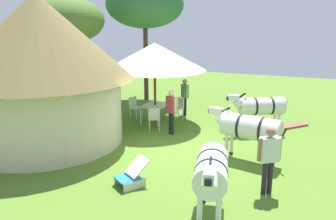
{
  "coord_description": "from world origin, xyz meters",
  "views": [
    {
      "loc": [
        -9.28,
        -3.91,
        3.86
      ],
      "look_at": [
        0.81,
        0.68,
        1.0
      ],
      "focal_mm": 34.72,
      "sensor_mm": 36.0,
      "label": 1
    }
  ],
  "objects_px": {
    "patio_chair_east_end": "(154,117)",
    "guest_beside_umbrella": "(185,94)",
    "shade_umbrella": "(155,57)",
    "standing_watcher": "(269,154)",
    "guest_behind_table": "(171,108)",
    "striped_lounge_chair": "(132,175)",
    "zebra_nearest_camera": "(249,128)",
    "zebra_toward_hut": "(260,107)",
    "zebra_by_umbrella": "(211,171)",
    "thatched_hut": "(41,65)",
    "acacia_tree_right_background": "(66,21)",
    "patio_dining_table": "(155,107)",
    "patio_chair_west_end": "(135,106)",
    "acacia_tree_behind_hut": "(145,5)",
    "patio_chair_near_lawn": "(179,106)"
  },
  "relations": [
    {
      "from": "acacia_tree_behind_hut",
      "to": "guest_behind_table",
      "type": "bearing_deg",
      "value": -143.15
    },
    {
      "from": "zebra_toward_hut",
      "to": "patio_chair_west_end",
      "type": "bearing_deg",
      "value": 59.6
    },
    {
      "from": "shade_umbrella",
      "to": "zebra_toward_hut",
      "type": "xyz_separation_m",
      "value": [
        0.31,
        -4.16,
        -1.69
      ]
    },
    {
      "from": "patio_chair_east_end",
      "to": "zebra_by_umbrella",
      "type": "xyz_separation_m",
      "value": [
        -4.72,
        -3.68,
        0.51
      ]
    },
    {
      "from": "thatched_hut",
      "to": "acacia_tree_behind_hut",
      "type": "height_order",
      "value": "acacia_tree_behind_hut"
    },
    {
      "from": "standing_watcher",
      "to": "zebra_by_umbrella",
      "type": "xyz_separation_m",
      "value": [
        -1.5,
        0.92,
        0.03
      ]
    },
    {
      "from": "patio_dining_table",
      "to": "zebra_nearest_camera",
      "type": "height_order",
      "value": "zebra_nearest_camera"
    },
    {
      "from": "shade_umbrella",
      "to": "zebra_nearest_camera",
      "type": "relative_size",
      "value": 1.74
    },
    {
      "from": "patio_dining_table",
      "to": "guest_beside_umbrella",
      "type": "xyz_separation_m",
      "value": [
        1.51,
        -0.71,
        0.33
      ]
    },
    {
      "from": "patio_chair_east_end",
      "to": "guest_beside_umbrella",
      "type": "xyz_separation_m",
      "value": [
        2.55,
        -0.22,
        0.46
      ]
    },
    {
      "from": "patio_chair_near_lawn",
      "to": "standing_watcher",
      "type": "distance_m",
      "value": 6.84
    },
    {
      "from": "thatched_hut",
      "to": "striped_lounge_chair",
      "type": "height_order",
      "value": "thatched_hut"
    },
    {
      "from": "patio_dining_table",
      "to": "guest_beside_umbrella",
      "type": "relative_size",
      "value": 0.76
    },
    {
      "from": "striped_lounge_chair",
      "to": "zebra_nearest_camera",
      "type": "xyz_separation_m",
      "value": [
        2.78,
        -2.32,
        0.74
      ]
    },
    {
      "from": "patio_chair_west_end",
      "to": "zebra_nearest_camera",
      "type": "bearing_deg",
      "value": 76.02
    },
    {
      "from": "acacia_tree_right_background",
      "to": "acacia_tree_behind_hut",
      "type": "bearing_deg",
      "value": -41.58
    },
    {
      "from": "shade_umbrella",
      "to": "patio_chair_west_end",
      "type": "distance_m",
      "value": 2.47
    },
    {
      "from": "zebra_nearest_camera",
      "to": "zebra_by_umbrella",
      "type": "relative_size",
      "value": 1.15
    },
    {
      "from": "patio_chair_east_end",
      "to": "guest_behind_table",
      "type": "distance_m",
      "value": 0.91
    },
    {
      "from": "striped_lounge_chair",
      "to": "shade_umbrella",
      "type": "bearing_deg",
      "value": -37.79
    },
    {
      "from": "patio_chair_east_end",
      "to": "acacia_tree_right_background",
      "type": "distance_m",
      "value": 6.79
    },
    {
      "from": "patio_chair_east_end",
      "to": "zebra_by_umbrella",
      "type": "bearing_deg",
      "value": -77.04
    },
    {
      "from": "patio_dining_table",
      "to": "striped_lounge_chair",
      "type": "xyz_separation_m",
      "value": [
        -5.21,
        -1.96,
        -0.39
      ]
    },
    {
      "from": "guest_beside_umbrella",
      "to": "zebra_by_umbrella",
      "type": "relative_size",
      "value": 0.79
    },
    {
      "from": "guest_beside_umbrella",
      "to": "zebra_toward_hut",
      "type": "distance_m",
      "value": 3.65
    },
    {
      "from": "standing_watcher",
      "to": "acacia_tree_right_background",
      "type": "distance_m",
      "value": 11.67
    },
    {
      "from": "guest_beside_umbrella",
      "to": "zebra_toward_hut",
      "type": "height_order",
      "value": "guest_beside_umbrella"
    },
    {
      "from": "standing_watcher",
      "to": "zebra_nearest_camera",
      "type": "xyz_separation_m",
      "value": [
        1.84,
        0.81,
        0.01
      ]
    },
    {
      "from": "shade_umbrella",
      "to": "standing_watcher",
      "type": "xyz_separation_m",
      "value": [
        -4.27,
        -5.09,
        -1.71
      ]
    },
    {
      "from": "zebra_by_umbrella",
      "to": "patio_chair_east_end",
      "type": "bearing_deg",
      "value": -65.97
    },
    {
      "from": "patio_dining_table",
      "to": "patio_chair_east_end",
      "type": "xyz_separation_m",
      "value": [
        -1.04,
        -0.49,
        -0.13
      ]
    },
    {
      "from": "patio_chair_west_end",
      "to": "patio_chair_east_end",
      "type": "distance_m",
      "value": 2.06
    },
    {
      "from": "thatched_hut",
      "to": "acacia_tree_right_background",
      "type": "xyz_separation_m",
      "value": [
        4.41,
        2.71,
        1.47
      ]
    },
    {
      "from": "thatched_hut",
      "to": "zebra_nearest_camera",
      "type": "bearing_deg",
      "value": -79.2
    },
    {
      "from": "shade_umbrella",
      "to": "patio_dining_table",
      "type": "distance_m",
      "value": 2.05
    },
    {
      "from": "zebra_toward_hut",
      "to": "acacia_tree_behind_hut",
      "type": "distance_m",
      "value": 8.33
    },
    {
      "from": "patio_dining_table",
      "to": "guest_behind_table",
      "type": "bearing_deg",
      "value": -133.12
    },
    {
      "from": "zebra_toward_hut",
      "to": "standing_watcher",
      "type": "bearing_deg",
      "value": 160.39
    },
    {
      "from": "patio_chair_west_end",
      "to": "standing_watcher",
      "type": "bearing_deg",
      "value": 66.38
    },
    {
      "from": "acacia_tree_behind_hut",
      "to": "patio_dining_table",
      "type": "bearing_deg",
      "value": -147.06
    },
    {
      "from": "shade_umbrella",
      "to": "zebra_by_umbrella",
      "type": "height_order",
      "value": "shade_umbrella"
    },
    {
      "from": "zebra_by_umbrella",
      "to": "zebra_toward_hut",
      "type": "xyz_separation_m",
      "value": [
        6.07,
        0.01,
        -0.02
      ]
    },
    {
      "from": "patio_dining_table",
      "to": "standing_watcher",
      "type": "distance_m",
      "value": 6.65
    },
    {
      "from": "guest_behind_table",
      "to": "standing_watcher",
      "type": "height_order",
      "value": "standing_watcher"
    },
    {
      "from": "shade_umbrella",
      "to": "guest_beside_umbrella",
      "type": "xyz_separation_m",
      "value": [
        1.51,
        -0.71,
        -1.72
      ]
    },
    {
      "from": "patio_chair_west_end",
      "to": "zebra_nearest_camera",
      "type": "xyz_separation_m",
      "value": [
        -2.67,
        -5.4,
        0.48
      ]
    },
    {
      "from": "patio_chair_near_lawn",
      "to": "shade_umbrella",
      "type": "bearing_deg",
      "value": 90.0
    },
    {
      "from": "thatched_hut",
      "to": "zebra_nearest_camera",
      "type": "relative_size",
      "value": 2.53
    },
    {
      "from": "guest_beside_umbrella",
      "to": "acacia_tree_right_background",
      "type": "height_order",
      "value": "acacia_tree_right_background"
    },
    {
      "from": "guest_behind_table",
      "to": "zebra_by_umbrella",
      "type": "distance_m",
      "value": 5.44
    }
  ]
}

